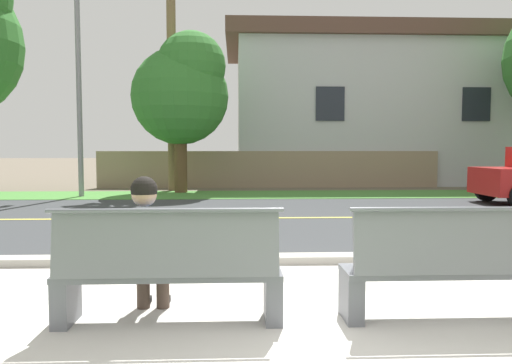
% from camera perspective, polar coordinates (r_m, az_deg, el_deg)
% --- Properties ---
extents(ground_plane, '(140.00, 140.00, 0.00)m').
position_cam_1_polar(ground_plane, '(12.02, 0.76, -3.23)').
color(ground_plane, '#665B4C').
extents(sidewalk_pavement, '(44.00, 3.60, 0.01)m').
position_cam_1_polar(sidewalk_pavement, '(4.60, 6.13, -14.86)').
color(sidewalk_pavement, beige).
rests_on(sidewalk_pavement, ground_plane).
extents(curb_edge, '(44.00, 0.30, 0.11)m').
position_cam_1_polar(curb_edge, '(6.45, 3.54, -8.92)').
color(curb_edge, '#ADA89E').
rests_on(curb_edge, ground_plane).
extents(street_asphalt, '(52.00, 8.00, 0.01)m').
position_cam_1_polar(street_asphalt, '(10.53, 1.21, -4.21)').
color(street_asphalt, '#383A3D').
rests_on(street_asphalt, ground_plane).
extents(road_centre_line, '(48.00, 0.14, 0.01)m').
position_cam_1_polar(road_centre_line, '(10.53, 1.21, -4.18)').
color(road_centre_line, '#E0CC4C').
rests_on(road_centre_line, ground_plane).
extents(far_verge_grass, '(48.00, 2.80, 0.02)m').
position_cam_1_polar(far_verge_grass, '(15.91, -0.01, -1.46)').
color(far_verge_grass, '#478438').
rests_on(far_verge_grass, ground_plane).
extents(bench_left, '(1.88, 0.48, 1.01)m').
position_cam_1_polar(bench_left, '(4.22, -10.05, -10.22)').
color(bench_left, slate).
rests_on(bench_left, ground_plane).
extents(bench_right, '(1.88, 0.48, 1.01)m').
position_cam_1_polar(bench_right, '(4.58, 22.04, -9.33)').
color(bench_right, slate).
rests_on(bench_right, ground_plane).
extents(seated_person_blue, '(0.52, 0.68, 1.25)m').
position_cam_1_polar(seated_person_blue, '(4.37, -12.52, -6.85)').
color(seated_person_blue, '#47382D').
rests_on(seated_person_blue, ground_plane).
extents(streetlamp, '(0.24, 2.10, 7.62)m').
position_cam_1_polar(streetlamp, '(16.58, -19.70, 13.50)').
color(streetlamp, gray).
rests_on(streetlamp, ground_plane).
extents(shade_tree_left, '(3.24, 3.24, 5.35)m').
position_cam_1_polar(shade_tree_left, '(16.87, -8.47, 10.58)').
color(shade_tree_left, brown).
rests_on(shade_tree_left, ground_plane).
extents(garden_wall, '(13.00, 0.36, 1.40)m').
position_cam_1_polar(garden_wall, '(18.88, 1.52, 1.48)').
color(garden_wall, gray).
rests_on(garden_wall, ground_plane).
extents(house_across_street, '(13.67, 6.91, 6.42)m').
position_cam_1_polar(house_across_street, '(23.01, 14.08, 8.16)').
color(house_across_street, '#B7BCC1').
rests_on(house_across_street, ground_plane).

